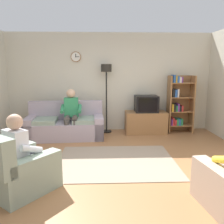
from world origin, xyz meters
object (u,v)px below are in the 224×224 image
object	(u,v)px
tv	(146,104)
person_in_left_armchair	(22,149)
person_on_couch	(71,111)
bookshelf	(178,103)
armchair_near_window	(18,171)
couch	(65,125)
floor_lamp	(106,79)
tv_stand	(146,122)

from	to	relation	value
tv	person_in_left_armchair	world-z (taller)	person_in_left_armchair
tv	person_on_couch	world-z (taller)	person_on_couch
bookshelf	armchair_near_window	distance (m)	4.52
couch	bookshelf	size ratio (longest dim) A/B	1.24
tv	bookshelf	bearing A→B (deg)	5.84
couch	floor_lamp	bearing A→B (deg)	24.57
couch	person_in_left_armchair	world-z (taller)	person_in_left_armchair
floor_lamp	person_on_couch	size ratio (longest dim) A/B	1.49
person_in_left_armchair	tv_stand	bearing A→B (deg)	51.72
bookshelf	person_on_couch	size ratio (longest dim) A/B	1.27
floor_lamp	armchair_near_window	distance (m)	3.56
bookshelf	armchair_near_window	bearing A→B (deg)	-136.85
bookshelf	armchair_near_window	world-z (taller)	bookshelf
tv_stand	tv	bearing A→B (deg)	-90.00
tv	person_on_couch	distance (m)	2.01
armchair_near_window	couch	bearing A→B (deg)	84.57
tv_stand	floor_lamp	xyz separation A→B (m)	(-1.07, 0.10, 1.16)
floor_lamp	tv_stand	bearing A→B (deg)	-5.28
bookshelf	floor_lamp	world-z (taller)	floor_lamp
bookshelf	couch	bearing A→B (deg)	-171.55
couch	tv	xyz separation A→B (m)	(2.12, 0.36, 0.49)
floor_lamp	person_on_couch	distance (m)	1.30
armchair_near_window	person_on_couch	world-z (taller)	person_on_couch
tv	bookshelf	xyz separation A→B (m)	(0.91, 0.09, -0.01)
person_in_left_armchair	armchair_near_window	bearing A→B (deg)	-128.29
couch	tv_stand	world-z (taller)	couch
tv_stand	person_in_left_armchair	size ratio (longest dim) A/B	0.98
tv_stand	person_in_left_armchair	world-z (taller)	person_in_left_armchair
tv_stand	person_in_left_armchair	distance (m)	3.75
bookshelf	person_in_left_armchair	bearing A→B (deg)	-137.02
tv	floor_lamp	world-z (taller)	floor_lamp
couch	bookshelf	bearing A→B (deg)	8.45
bookshelf	floor_lamp	distance (m)	2.08
tv	couch	bearing A→B (deg)	-170.44
tv_stand	person_on_couch	world-z (taller)	person_on_couch
bookshelf	armchair_near_window	size ratio (longest dim) A/B	1.32
bookshelf	floor_lamp	xyz separation A→B (m)	(-1.98, 0.03, 0.66)
tv_stand	person_on_couch	distance (m)	2.05
armchair_near_window	person_in_left_armchair	bearing A→B (deg)	51.71
tv	bookshelf	size ratio (longest dim) A/B	0.38
couch	armchair_near_window	distance (m)	2.64
armchair_near_window	person_in_left_armchair	world-z (taller)	person_in_left_armchair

